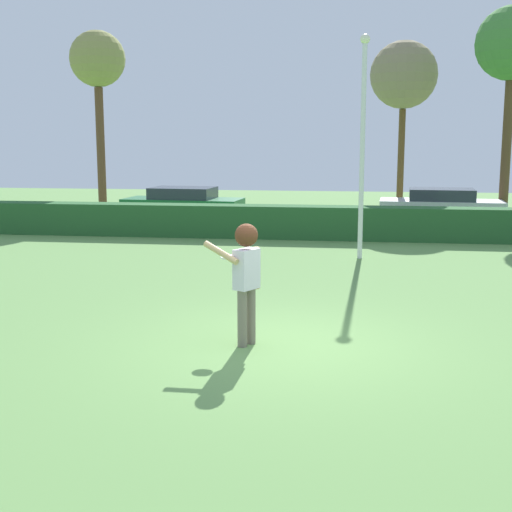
{
  "coord_description": "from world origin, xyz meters",
  "views": [
    {
      "loc": [
        0.95,
        -9.65,
        2.98
      ],
      "look_at": [
        -0.51,
        0.94,
        1.15
      ],
      "focal_mm": 48.33,
      "sensor_mm": 36.0,
      "label": 1
    }
  ],
  "objects_px": {
    "parked_car_silver": "(441,205)",
    "maple_tree": "(98,63)",
    "parked_car_green": "(183,203)",
    "bare_elm_tree": "(404,76)",
    "person": "(246,269)",
    "birch_tree": "(512,47)",
    "lamppost": "(363,136)",
    "frisbee": "(230,257)"
  },
  "relations": [
    {
      "from": "person",
      "to": "parked_car_silver",
      "type": "bearing_deg",
      "value": 73.06
    },
    {
      "from": "parked_car_green",
      "to": "maple_tree",
      "type": "xyz_separation_m",
      "value": [
        -4.22,
        3.22,
        5.26
      ]
    },
    {
      "from": "bare_elm_tree",
      "to": "maple_tree",
      "type": "bearing_deg",
      "value": 179.97
    },
    {
      "from": "parked_car_silver",
      "to": "maple_tree",
      "type": "bearing_deg",
      "value": 168.78
    },
    {
      "from": "lamppost",
      "to": "maple_tree",
      "type": "height_order",
      "value": "maple_tree"
    },
    {
      "from": "frisbee",
      "to": "maple_tree",
      "type": "xyz_separation_m",
      "value": [
        -8.42,
        17.37,
        4.72
      ]
    },
    {
      "from": "lamppost",
      "to": "parked_car_green",
      "type": "bearing_deg",
      "value": 132.31
    },
    {
      "from": "parked_car_green",
      "to": "birch_tree",
      "type": "bearing_deg",
      "value": 6.39
    },
    {
      "from": "frisbee",
      "to": "bare_elm_tree",
      "type": "bearing_deg",
      "value": 78.13
    },
    {
      "from": "frisbee",
      "to": "lamppost",
      "type": "distance_m",
      "value": 7.79
    },
    {
      "from": "frisbee",
      "to": "maple_tree",
      "type": "distance_m",
      "value": 19.87
    },
    {
      "from": "parked_car_green",
      "to": "parked_car_silver",
      "type": "xyz_separation_m",
      "value": [
        9.11,
        0.57,
        0.0
      ]
    },
    {
      "from": "person",
      "to": "frisbee",
      "type": "relative_size",
      "value": 6.56
    },
    {
      "from": "frisbee",
      "to": "parked_car_green",
      "type": "bearing_deg",
      "value": 106.56
    },
    {
      "from": "frisbee",
      "to": "birch_tree",
      "type": "distance_m",
      "value": 17.67
    },
    {
      "from": "person",
      "to": "parked_car_silver",
      "type": "distance_m",
      "value": 15.8
    },
    {
      "from": "frisbee",
      "to": "birch_tree",
      "type": "height_order",
      "value": "birch_tree"
    },
    {
      "from": "maple_tree",
      "to": "parked_car_green",
      "type": "bearing_deg",
      "value": -37.37
    },
    {
      "from": "person",
      "to": "birch_tree",
      "type": "xyz_separation_m",
      "value": [
        6.83,
        15.8,
        4.94
      ]
    },
    {
      "from": "parked_car_silver",
      "to": "person",
      "type": "bearing_deg",
      "value": -106.94
    },
    {
      "from": "maple_tree",
      "to": "person",
      "type": "bearing_deg",
      "value": -63.82
    },
    {
      "from": "person",
      "to": "lamppost",
      "type": "relative_size",
      "value": 0.33
    },
    {
      "from": "frisbee",
      "to": "parked_car_green",
      "type": "xyz_separation_m",
      "value": [
        -4.21,
        14.15,
        -0.54
      ]
    },
    {
      "from": "birch_tree",
      "to": "maple_tree",
      "type": "relative_size",
      "value": 1.03
    },
    {
      "from": "parked_car_silver",
      "to": "birch_tree",
      "type": "bearing_deg",
      "value": 17.32
    },
    {
      "from": "lamppost",
      "to": "bare_elm_tree",
      "type": "bearing_deg",
      "value": 80.81
    },
    {
      "from": "maple_tree",
      "to": "parked_car_silver",
      "type": "bearing_deg",
      "value": -11.22
    },
    {
      "from": "frisbee",
      "to": "parked_car_silver",
      "type": "relative_size",
      "value": 0.06
    },
    {
      "from": "bare_elm_tree",
      "to": "person",
      "type": "bearing_deg",
      "value": -100.68
    },
    {
      "from": "frisbee",
      "to": "lamppost",
      "type": "xyz_separation_m",
      "value": [
        2.02,
        7.3,
        1.81
      ]
    },
    {
      "from": "person",
      "to": "birch_tree",
      "type": "distance_m",
      "value": 17.91
    },
    {
      "from": "lamppost",
      "to": "birch_tree",
      "type": "bearing_deg",
      "value": 57.79
    },
    {
      "from": "person",
      "to": "frisbee",
      "type": "height_order",
      "value": "person"
    },
    {
      "from": "parked_car_green",
      "to": "bare_elm_tree",
      "type": "relative_size",
      "value": 0.65
    },
    {
      "from": "bare_elm_tree",
      "to": "birch_tree",
      "type": "relative_size",
      "value": 0.89
    },
    {
      "from": "birch_tree",
      "to": "lamppost",
      "type": "bearing_deg",
      "value": -122.21
    },
    {
      "from": "person",
      "to": "parked_car_green",
      "type": "xyz_separation_m",
      "value": [
        -4.51,
        14.53,
        -0.45
      ]
    },
    {
      "from": "parked_car_green",
      "to": "bare_elm_tree",
      "type": "xyz_separation_m",
      "value": [
        7.86,
        3.21,
        4.62
      ]
    },
    {
      "from": "lamppost",
      "to": "parked_car_green",
      "type": "height_order",
      "value": "lamppost"
    },
    {
      "from": "parked_car_green",
      "to": "maple_tree",
      "type": "height_order",
      "value": "maple_tree"
    },
    {
      "from": "maple_tree",
      "to": "frisbee",
      "type": "bearing_deg",
      "value": -64.13
    },
    {
      "from": "birch_tree",
      "to": "person",
      "type": "bearing_deg",
      "value": -113.38
    }
  ]
}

